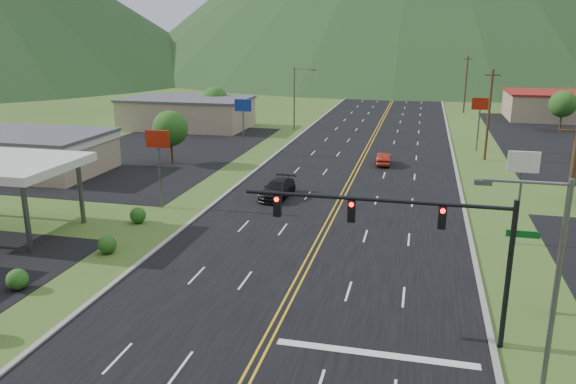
% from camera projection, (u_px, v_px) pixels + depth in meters
% --- Properties ---
extents(traffic_signal, '(13.10, 0.43, 7.00)m').
position_uv_depth(traffic_signal, '(418.00, 230.00, 25.09)').
color(traffic_signal, black).
rests_on(traffic_signal, ground).
extents(streetlight_east, '(3.28, 0.25, 9.00)m').
position_uv_depth(streetlight_east, '(548.00, 280.00, 20.34)').
color(streetlight_east, '#59595E').
rests_on(streetlight_east, ground).
extents(streetlight_west, '(3.28, 0.25, 9.00)m').
position_uv_depth(streetlight_west, '(296.00, 94.00, 81.58)').
color(streetlight_west, '#59595E').
rests_on(streetlight_west, ground).
extents(gas_canopy, '(10.00, 8.00, 5.30)m').
position_uv_depth(gas_canopy, '(1.00, 166.00, 39.09)').
color(gas_canopy, white).
rests_on(gas_canopy, ground).
extents(building_west_mid, '(14.40, 10.40, 4.10)m').
position_uv_depth(building_west_mid, '(33.00, 151.00, 57.02)').
color(building_west_mid, tan).
rests_on(building_west_mid, ground).
extents(building_west_far, '(18.40, 11.40, 4.50)m').
position_uv_depth(building_west_far, '(187.00, 113.00, 84.18)').
color(building_west_far, tan).
rests_on(building_west_far, ground).
extents(building_east_far, '(16.40, 12.40, 4.50)m').
position_uv_depth(building_east_far, '(558.00, 106.00, 92.18)').
color(building_east_far, tan).
rests_on(building_east_far, ground).
extents(pole_sign_west_a, '(2.00, 0.18, 6.40)m').
position_uv_depth(pole_sign_west_a, '(158.00, 147.00, 44.73)').
color(pole_sign_west_a, '#59595E').
rests_on(pole_sign_west_a, ground).
extents(pole_sign_west_b, '(2.00, 0.18, 6.40)m').
position_uv_depth(pole_sign_west_b, '(243.00, 111.00, 65.31)').
color(pole_sign_west_b, '#59595E').
rests_on(pole_sign_west_b, ground).
extents(pole_sign_east_a, '(2.00, 0.18, 6.40)m').
position_uv_depth(pole_sign_east_a, '(523.00, 172.00, 36.80)').
color(pole_sign_east_a, '#59595E').
rests_on(pole_sign_east_a, ground).
extents(pole_sign_east_b, '(2.00, 0.18, 6.40)m').
position_uv_depth(pole_sign_east_b, '(480.00, 109.00, 66.72)').
color(pole_sign_east_b, '#59595E').
rests_on(pole_sign_east_b, ground).
extents(tree_west_a, '(3.84, 3.84, 5.82)m').
position_uv_depth(tree_west_a, '(170.00, 128.00, 60.42)').
color(tree_west_a, '#382314').
rests_on(tree_west_a, ground).
extents(tree_west_b, '(3.84, 3.84, 5.82)m').
position_uv_depth(tree_west_b, '(215.00, 99.00, 86.80)').
color(tree_west_b, '#382314').
rests_on(tree_west_b, ground).
extents(tree_east_b, '(3.84, 3.84, 5.82)m').
position_uv_depth(tree_east_b, '(563.00, 104.00, 80.96)').
color(tree_east_b, '#382314').
rests_on(tree_east_b, ground).
extents(utility_pole_a, '(1.60, 0.28, 10.00)m').
position_uv_depth(utility_pole_a, '(566.00, 218.00, 27.31)').
color(utility_pole_a, '#382314').
rests_on(utility_pole_a, ground).
extents(utility_pole_b, '(1.60, 0.28, 10.00)m').
position_uv_depth(utility_pole_b, '(489.00, 114.00, 61.92)').
color(utility_pole_b, '#382314').
rests_on(utility_pole_b, ground).
extents(utility_pole_c, '(1.60, 0.28, 10.00)m').
position_uv_depth(utility_pole_c, '(466.00, 84.00, 99.33)').
color(utility_pole_c, '#382314').
rests_on(utility_pole_c, ground).
extents(utility_pole_d, '(1.60, 0.28, 10.00)m').
position_uv_depth(utility_pole_d, '(455.00, 70.00, 136.73)').
color(utility_pole_d, '#382314').
rests_on(utility_pole_d, ground).
extents(car_dark_mid, '(2.51, 5.36, 1.51)m').
position_uv_depth(car_dark_mid, '(278.00, 189.00, 48.54)').
color(car_dark_mid, black).
rests_on(car_dark_mid, ground).
extents(car_red_far, '(1.53, 4.03, 1.31)m').
position_uv_depth(car_red_far, '(384.00, 159.00, 60.66)').
color(car_red_far, maroon).
rests_on(car_red_far, ground).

